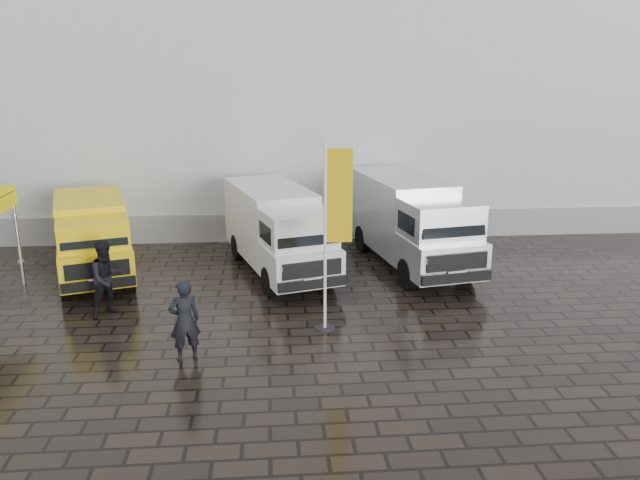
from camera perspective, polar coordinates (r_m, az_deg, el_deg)
The scene contains 10 objects.
ground at distance 15.32m, azimuth 0.66°, elevation -7.98°, with size 120.00×120.00×0.00m, color black.
exhibition_hall at distance 30.15m, azimuth 1.69°, elevation 15.41°, with size 44.00×16.00×12.00m, color silver.
hall_plinth at distance 22.88m, azimuth 3.80°, elevation 1.37°, with size 44.00×0.15×1.00m, color gray.
van_yellow at distance 19.73m, azimuth -20.08°, elevation 0.05°, with size 1.93×5.01×2.31m, color yellow, non-canonical shape.
van_white at distance 18.95m, azimuth -3.83°, elevation 0.72°, with size 1.94×5.83×2.53m, color white, non-canonical shape.
van_silver at distance 19.77m, azimuth 8.29°, elevation 1.50°, with size 2.09×6.26×2.71m, color silver, non-canonical shape.
flagpole at distance 14.43m, azimuth 1.19°, elevation 1.04°, with size 0.88×0.50×4.54m.
wheelie_bin at distance 23.01m, azimuth 11.20°, elevation 1.29°, with size 0.66×0.66×1.09m, color black.
person_front at distance 13.68m, azimuth -12.28°, elevation -7.20°, with size 0.67×0.44×1.83m, color black.
person_tent at distance 16.59m, azimuth -18.85°, elevation -3.33°, with size 0.95×0.74×1.96m, color black.
Camera 1 is at (-1.32, -13.97, 6.16)m, focal length 35.00 mm.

